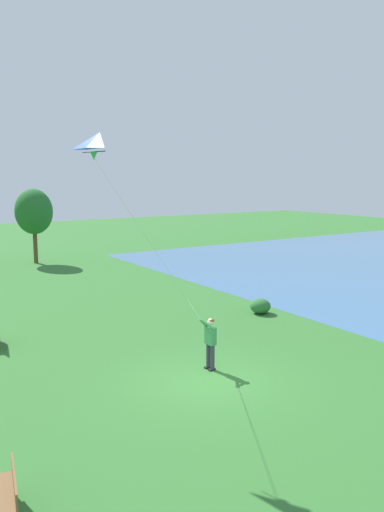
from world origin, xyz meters
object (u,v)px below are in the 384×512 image
Objects in this scene: flying_kite at (100,149)px; tree_horizon_far at (34,212)px; person_kite_flyer at (210,339)px; park_bench_near_walkway at (8,491)px; lakeside_shrub at (260,306)px.

flying_kite is 25.02m from tree_horizon_far.
person_kite_flyer is at bearing -92.99° from tree_horizon_far.
flying_kite is at bearing 47.35° from park_bench_near_walkway.
lakeside_shrub is (9.66, 4.42, -6.71)m from flying_kite.
person_kite_flyer is 7.05m from flying_kite.
tree_horizon_far is (8.65, 28.33, 3.29)m from park_bench_near_walkway.
lakeside_shrub is at bearing 32.28° from park_bench_near_walkway.
flying_kite reaches higher than person_kite_flyer.
person_kite_flyer reaches higher than park_bench_near_walkway.
tree_horizon_far is (1.27, 24.32, 2.75)m from person_kite_flyer.
tree_horizon_far is at bearing 87.01° from person_kite_flyer.
tree_horizon_far reaches higher than park_bench_near_walkway.
person_kite_flyer is 8.41m from park_bench_near_walkway.
lakeside_shrub is at bearing 24.59° from flying_kite.
flying_kite reaches higher than park_bench_near_walkway.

